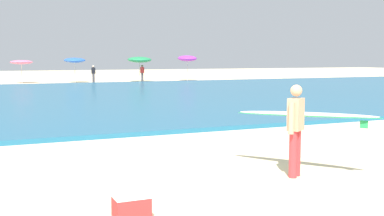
{
  "coord_description": "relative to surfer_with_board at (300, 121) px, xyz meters",
  "views": [
    {
      "loc": [
        -3.24,
        -8.15,
        2.22
      ],
      "look_at": [
        1.09,
        1.65,
        1.1
      ],
      "focal_mm": 44.9,
      "sensor_mm": 36.0,
      "label": 1
    }
  ],
  "objects": [
    {
      "name": "beachgoer_near_row_right",
      "position": [
        8.22,
        35.09,
        -0.19
      ],
      "size": [
        0.32,
        0.2,
        1.58
      ],
      "color": "#383842",
      "rests_on": "ground"
    },
    {
      "name": "cooler_box",
      "position": [
        -3.7,
        -1.23,
        -0.85
      ],
      "size": [
        0.49,
        0.35,
        0.37
      ],
      "color": "red",
      "rests_on": "ground"
    },
    {
      "name": "beach_umbrella_5",
      "position": [
        12.9,
        35.4,
        1.14
      ],
      "size": [
        1.85,
        1.88,
        2.51
      ],
      "color": "beige",
      "rests_on": "ground"
    },
    {
      "name": "ground_plane",
      "position": [
        -2.29,
        0.72,
        -1.03
      ],
      "size": [
        160.0,
        160.0,
        0.0
      ],
      "primitive_type": "plane",
      "color": "beige"
    },
    {
      "name": "beach_umbrella_4",
      "position": [
        8.0,
        35.17,
        1.03
      ],
      "size": [
        2.2,
        2.22,
        2.38
      ],
      "color": "beige",
      "rests_on": "ground"
    },
    {
      "name": "beach_umbrella_2",
      "position": [
        -2.17,
        37.18,
        0.82
      ],
      "size": [
        1.92,
        1.92,
        2.05
      ],
      "color": "beige",
      "rests_on": "ground"
    },
    {
      "name": "sea",
      "position": [
        -2.29,
        19.43,
        -0.96
      ],
      "size": [
        120.0,
        28.0,
        0.14
      ],
      "primitive_type": "cube",
      "color": "#1E6084",
      "rests_on": "ground"
    },
    {
      "name": "surfer_with_board",
      "position": [
        0.0,
        0.0,
        0.0
      ],
      "size": [
        1.85,
        2.56,
        1.73
      ],
      "color": "red",
      "rests_on": "ground"
    },
    {
      "name": "beachgoer_near_row_left",
      "position": [
        3.6,
        34.66,
        -0.19
      ],
      "size": [
        0.32,
        0.2,
        1.58
      ],
      "color": "#383842",
      "rests_on": "ground"
    },
    {
      "name": "beach_umbrella_3",
      "position": [
        2.24,
        36.03,
        0.98
      ],
      "size": [
        1.88,
        1.9,
        2.29
      ],
      "color": "beige",
      "rests_on": "ground"
    }
  ]
}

